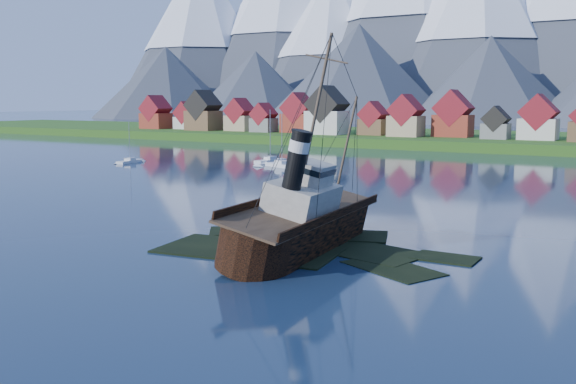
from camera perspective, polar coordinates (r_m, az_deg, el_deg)
The scene contains 9 objects.
ground at distance 64.91m, azimuth -0.32°, elevation -5.23°, with size 1400.00×1400.00×0.00m, color #172842.
shoal at distance 65.95m, azimuth 1.97°, elevation -5.33°, with size 31.71×21.24×1.14m.
shore_bank at distance 226.95m, azimuth 22.44°, elevation 3.77°, with size 600.00×80.00×3.20m, color #1B4914.
seawall at distance 189.52m, azimuth 20.75°, elevation 3.10°, with size 600.00×2.50×2.00m, color #3F3D38.
town at distance 216.57m, azimuth 13.12°, elevation 6.37°, with size 250.96×16.69×17.30m.
tugboat_wreck at distance 66.09m, azimuth 1.52°, elevation -2.44°, with size 6.67×28.73×22.76m.
sailboat_a at distance 159.51m, azimuth -13.86°, elevation 2.62°, with size 3.16×8.55×10.20m.
sailboat_b at distance 154.92m, azimuth -1.58°, elevation 2.73°, with size 3.87×9.46×13.34m.
sailboat_c at distance 144.75m, azimuth -0.55°, elevation 2.33°, with size 10.18×6.33×12.91m.
Camera 1 is at (32.55, -54.10, 15.06)m, focal length 40.00 mm.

